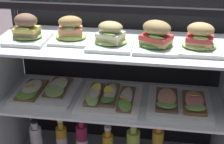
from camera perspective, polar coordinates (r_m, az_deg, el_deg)
case_frame at (r=1.73m, az=0.66°, el=0.11°), size 1.13×0.45×0.94m
riser_lower_tier at (r=1.76m, az=-0.00°, el=-10.08°), size 1.06×0.39×0.37m
shelf_lower_glass at (r=1.66m, az=-0.00°, el=-4.72°), size 1.08×0.41×0.01m
riser_upper_tier at (r=1.59m, az=-0.00°, el=-0.20°), size 1.06×0.39×0.28m
shelf_upper_glass at (r=1.54m, az=-0.00°, el=4.69°), size 1.08×0.41×0.01m
plated_roll_sandwich_mid_left at (r=1.59m, az=-14.07°, el=6.65°), size 0.18×0.18×0.13m
plated_roll_sandwich_near_right_corner at (r=1.56m, az=-6.93°, el=6.68°), size 0.18×0.18×0.12m
plated_roll_sandwich_left_of_center at (r=1.48m, az=-0.10°, el=5.79°), size 0.19×0.19×0.11m
plated_roll_sandwich_near_left_corner at (r=1.45m, az=7.40°, el=5.64°), size 0.19×0.19×0.13m
plated_roll_sandwich_mid_right at (r=1.47m, az=14.43°, el=5.08°), size 0.19×0.19×0.12m
open_sandwich_tray_near_left_corner at (r=1.73m, az=-11.12°, el=-2.92°), size 0.30×0.31×0.06m
open_sandwich_tray_near_right_corner at (r=1.63m, az=-0.40°, el=-4.26°), size 0.30×0.31×0.07m
open_sandwich_tray_far_right at (r=1.63m, az=11.30°, el=-4.92°), size 0.30×0.31×0.06m
juice_bottle_near_post at (r=1.92m, az=-12.56°, el=-11.03°), size 0.06×0.06×0.21m
juice_bottle_front_middle at (r=1.91m, az=-8.42°, el=-11.06°), size 0.06×0.06×0.21m
juice_bottle_front_second at (r=1.87m, az=-5.04°, el=-11.41°), size 0.06×0.06×0.24m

